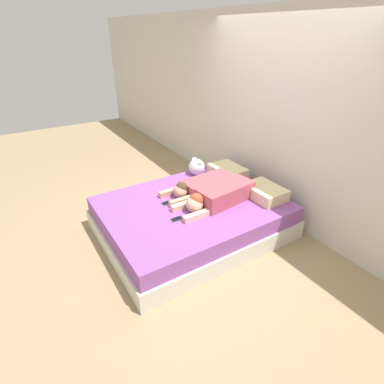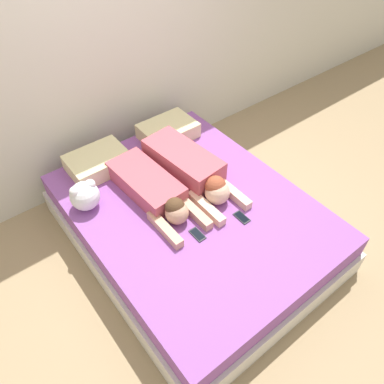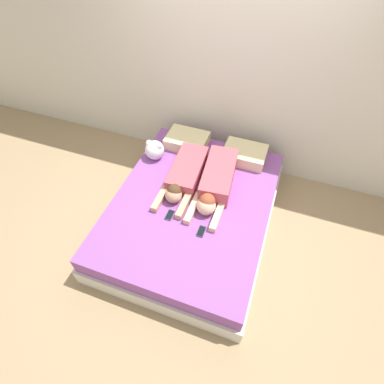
{
  "view_description": "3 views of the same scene",
  "coord_description": "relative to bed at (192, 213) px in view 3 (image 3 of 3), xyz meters",
  "views": [
    {
      "loc": [
        2.7,
        -1.72,
        2.32
      ],
      "look_at": [
        0.0,
        0.0,
        0.59
      ],
      "focal_mm": 28.0,
      "sensor_mm": 36.0,
      "label": 1
    },
    {
      "loc": [
        -1.25,
        -1.61,
        2.64
      ],
      "look_at": [
        0.0,
        0.0,
        0.59
      ],
      "focal_mm": 35.0,
      "sensor_mm": 36.0,
      "label": 2
    },
    {
      "loc": [
        0.7,
        -1.93,
        2.98
      ],
      "look_at": [
        0.0,
        0.0,
        0.59
      ],
      "focal_mm": 28.0,
      "sensor_mm": 36.0,
      "label": 3
    }
  ],
  "objects": [
    {
      "name": "ground_plane",
      "position": [
        0.0,
        0.0,
        -0.21
      ],
      "size": [
        12.0,
        12.0,
        0.0
      ],
      "primitive_type": "plane",
      "color": "#9E8460"
    },
    {
      "name": "wall_back",
      "position": [
        0.0,
        1.25,
        1.09
      ],
      "size": [
        12.0,
        0.06,
        2.6
      ],
      "color": "beige",
      "rests_on": "ground_plane"
    },
    {
      "name": "bed",
      "position": [
        0.0,
        0.0,
        0.0
      ],
      "size": [
        1.72,
        2.21,
        0.44
      ],
      "color": "beige",
      "rests_on": "ground_plane"
    },
    {
      "name": "pillow_head_left",
      "position": [
        -0.37,
        0.85,
        0.29
      ],
      "size": [
        0.51,
        0.38,
        0.15
      ],
      "color": "beige",
      "rests_on": "bed"
    },
    {
      "name": "pillow_head_right",
      "position": [
        0.37,
        0.85,
        0.29
      ],
      "size": [
        0.51,
        0.38,
        0.15
      ],
      "color": "beige",
      "rests_on": "bed"
    },
    {
      "name": "person_left",
      "position": [
        -0.19,
        0.26,
        0.3
      ],
      "size": [
        0.37,
        1.02,
        0.21
      ],
      "color": "#B24C59",
      "rests_on": "bed"
    },
    {
      "name": "person_right",
      "position": [
        0.19,
        0.26,
        0.33
      ],
      "size": [
        0.39,
        1.06,
        0.23
      ],
      "color": "#B24C59",
      "rests_on": "bed"
    },
    {
      "name": "cell_phone_left",
      "position": [
        -0.15,
        -0.26,
        0.23
      ],
      "size": [
        0.07,
        0.13,
        0.01
      ],
      "color": "#2D2D33",
      "rests_on": "bed"
    },
    {
      "name": "cell_phone_right",
      "position": [
        0.22,
        -0.34,
        0.23
      ],
      "size": [
        0.07,
        0.13,
        0.01
      ],
      "color": "#2D2D33",
      "rests_on": "bed"
    },
    {
      "name": "plush_toy",
      "position": [
        -0.66,
        0.5,
        0.34
      ],
      "size": [
        0.23,
        0.23,
        0.25
      ],
      "color": "white",
      "rests_on": "bed"
    }
  ]
}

